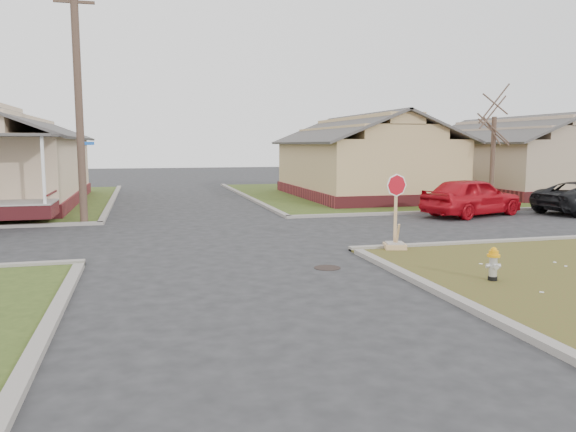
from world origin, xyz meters
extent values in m
plane|color=#242426|center=(0.00, 0.00, 0.00)|extent=(120.00, 120.00, 0.00)
cube|color=#354819|center=(22.00, 18.00, 0.03)|extent=(37.00, 19.00, 0.05)
cylinder|color=black|center=(2.20, -0.50, 0.01)|extent=(0.64, 0.64, 0.01)
cube|color=maroon|center=(10.00, 16.50, 0.30)|extent=(7.20, 11.20, 0.60)
cube|color=tan|center=(10.00, 16.50, 1.90)|extent=(7.00, 11.00, 2.60)
cube|color=maroon|center=(20.00, 16.50, 0.30)|extent=(7.20, 11.20, 0.60)
cube|color=tan|center=(20.00, 16.50, 1.90)|extent=(7.00, 11.00, 2.60)
cylinder|color=#48342A|center=(-4.20, 8.90, 4.50)|extent=(0.28, 0.28, 9.00)
cube|color=#48342A|center=(-4.20, 8.90, 8.00)|extent=(1.40, 0.10, 0.10)
cylinder|color=#48342A|center=(14.00, 10.20, 2.15)|extent=(0.22, 0.22, 4.20)
cylinder|color=black|center=(5.19, -2.76, 0.10)|extent=(0.20, 0.20, 0.09)
cylinder|color=silver|center=(5.19, -2.76, 0.35)|extent=(0.17, 0.17, 0.42)
sphere|color=silver|center=(5.19, -2.76, 0.56)|extent=(0.17, 0.17, 0.17)
cylinder|color=#F0A00C|center=(5.19, -2.76, 0.59)|extent=(0.27, 0.27, 0.05)
cylinder|color=#F0A00C|center=(5.19, -2.76, 0.66)|extent=(0.20, 0.20, 0.09)
sphere|color=#F0A00C|center=(5.19, -2.76, 0.71)|extent=(0.14, 0.14, 0.14)
cube|color=tan|center=(4.77, 1.20, 0.12)|extent=(0.58, 0.58, 0.14)
cube|color=#A39C96|center=(4.77, 1.20, 0.21)|extent=(0.47, 0.47, 0.04)
cube|color=tan|center=(4.77, 1.20, 1.13)|extent=(0.08, 0.04, 1.98)
cylinder|color=#B10B1A|center=(4.77, 1.16, 1.84)|extent=(0.53, 0.23, 0.56)
cylinder|color=white|center=(4.77, 1.17, 1.84)|extent=(0.60, 0.26, 0.64)
imported|color=red|center=(11.21, 7.47, 0.80)|extent=(5.07, 3.30, 1.61)
camera|label=1|loc=(-2.06, -13.09, 2.96)|focal=35.00mm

